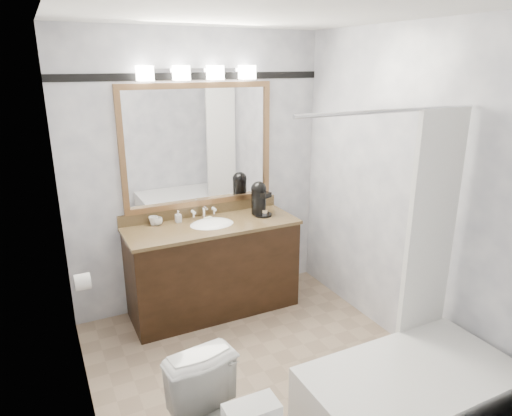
% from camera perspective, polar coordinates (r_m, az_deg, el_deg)
% --- Properties ---
extents(room, '(2.42, 2.62, 2.52)m').
position_cam_1_polar(room, '(3.04, 1.12, -0.71)').
color(room, gray).
rests_on(room, ground).
extents(vanity, '(1.53, 0.58, 0.97)m').
position_cam_1_polar(vanity, '(4.21, -5.39, -7.21)').
color(vanity, black).
rests_on(vanity, ground).
extents(mirror, '(1.40, 0.04, 1.10)m').
position_cam_1_polar(mirror, '(4.13, -7.16, 7.67)').
color(mirror, olive).
rests_on(mirror, room).
extents(vanity_light_bar, '(1.02, 0.14, 0.12)m').
position_cam_1_polar(vanity_light_bar, '(4.02, -7.24, 16.48)').
color(vanity_light_bar, silver).
rests_on(vanity_light_bar, room).
extents(accent_stripe, '(2.40, 0.01, 0.06)m').
position_cam_1_polar(accent_stripe, '(4.08, -7.54, 16.02)').
color(accent_stripe, black).
rests_on(accent_stripe, room).
extents(bathtub, '(1.30, 0.75, 1.96)m').
position_cam_1_polar(bathtub, '(3.17, 18.78, -20.90)').
color(bathtub, white).
rests_on(bathtub, ground).
extents(tp_roll, '(0.11, 0.12, 0.12)m').
position_cam_1_polar(tp_roll, '(3.57, -20.87, -8.61)').
color(tp_roll, white).
rests_on(tp_roll, room).
extents(tissue_box, '(0.24, 0.13, 0.10)m').
position_cam_1_polar(tissue_box, '(2.16, -0.53, -24.40)').
color(tissue_box, white).
rests_on(tissue_box, toilet).
extents(coffee_maker, '(0.17, 0.21, 0.32)m').
position_cam_1_polar(coffee_maker, '(4.23, 0.41, 1.28)').
color(coffee_maker, black).
rests_on(coffee_maker, vanity).
extents(cup_left, '(0.11, 0.11, 0.07)m').
position_cam_1_polar(cup_left, '(4.09, -12.19, -1.63)').
color(cup_left, white).
rests_on(cup_left, vanity).
extents(cup_right, '(0.10, 0.10, 0.08)m').
position_cam_1_polar(cup_right, '(4.10, -12.70, -1.55)').
color(cup_right, white).
rests_on(cup_right, vanity).
extents(soap_bottle_a, '(0.05, 0.05, 0.11)m').
position_cam_1_polar(soap_bottle_a, '(4.12, -9.70, -1.04)').
color(soap_bottle_a, white).
rests_on(soap_bottle_a, vanity).
extents(soap_bar, '(0.08, 0.06, 0.02)m').
position_cam_1_polar(soap_bar, '(4.16, -6.01, -1.32)').
color(soap_bar, beige).
rests_on(soap_bar, vanity).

